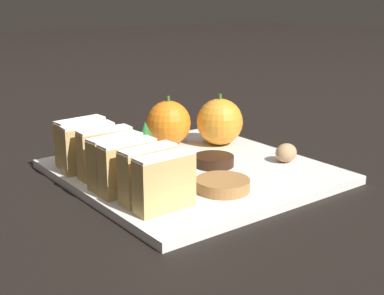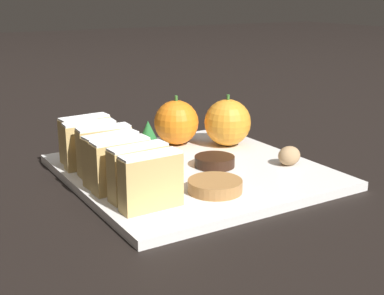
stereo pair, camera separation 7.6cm
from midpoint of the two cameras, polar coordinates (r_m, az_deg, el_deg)
ground_plane at (r=0.77m, az=-2.82°, el=-3.04°), size 6.00×6.00×0.00m
serving_platter at (r=0.77m, az=-2.82°, el=-2.62°), size 0.34×0.35×0.01m
stollen_slice_front at (r=0.61m, az=-6.49°, el=-3.80°), size 0.07×0.03×0.07m
stollen_slice_second at (r=0.64m, az=-8.03°, el=-2.87°), size 0.07×0.03×0.07m
stollen_slice_third at (r=0.67m, az=-10.06°, el=-2.16°), size 0.07×0.03×0.07m
stollen_slice_fourth at (r=0.70m, az=-11.39°, el=-1.39°), size 0.08×0.03×0.07m
stollen_slice_fifth at (r=0.74m, az=-12.15°, el=-0.61°), size 0.07×0.03×0.07m
stollen_slice_sixth at (r=0.76m, az=-13.77°, el=-0.06°), size 0.08×0.03×0.07m
stollen_slice_back at (r=0.80m, az=-14.44°, el=0.59°), size 0.08×0.03×0.07m
orange_near at (r=0.87m, az=-5.01°, el=2.60°), size 0.07×0.07×0.08m
orange_far at (r=0.87m, az=0.50°, el=2.73°), size 0.08×0.08×0.08m
walnut at (r=0.79m, az=7.34°, el=-0.60°), size 0.03×0.03×0.03m
chocolate_cookie at (r=0.77m, az=-0.45°, el=-1.45°), size 0.06×0.06×0.01m
gingerbread_cookie at (r=0.68m, az=0.09°, el=-4.06°), size 0.07×0.07×0.02m
evergreen_sprig at (r=0.79m, az=-7.72°, el=0.60°), size 0.06×0.06×0.06m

